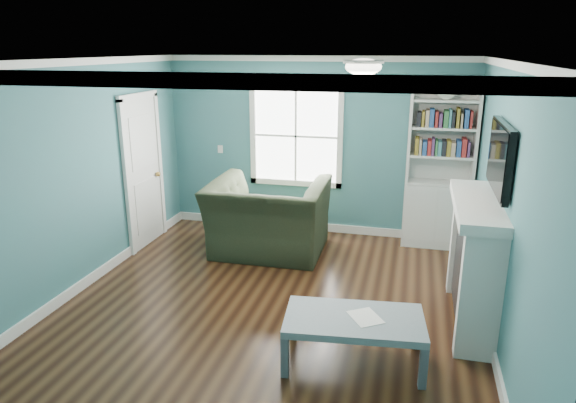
# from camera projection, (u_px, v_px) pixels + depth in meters

# --- Properties ---
(floor) EXTENTS (5.00, 5.00, 0.00)m
(floor) POSITION_uv_depth(u_px,v_px,m) (270.00, 305.00, 5.62)
(floor) COLOR black
(floor) RESTS_ON ground
(room_walls) EXTENTS (5.00, 5.00, 5.00)m
(room_walls) POSITION_uv_depth(u_px,v_px,m) (269.00, 165.00, 5.16)
(room_walls) COLOR teal
(room_walls) RESTS_ON ground
(trim) EXTENTS (4.50, 5.00, 2.60)m
(trim) POSITION_uv_depth(u_px,v_px,m) (269.00, 197.00, 5.26)
(trim) COLOR white
(trim) RESTS_ON ground
(window) EXTENTS (1.40, 0.06, 1.50)m
(window) POSITION_uv_depth(u_px,v_px,m) (296.00, 136.00, 7.58)
(window) COLOR white
(window) RESTS_ON room_walls
(bookshelf) EXTENTS (0.90, 0.35, 2.31)m
(bookshelf) POSITION_uv_depth(u_px,v_px,m) (438.00, 182.00, 7.08)
(bookshelf) COLOR silver
(bookshelf) RESTS_ON ground
(fireplace) EXTENTS (0.44, 1.58, 1.30)m
(fireplace) POSITION_uv_depth(u_px,v_px,m) (474.00, 263.00, 5.14)
(fireplace) COLOR black
(fireplace) RESTS_ON ground
(tv) EXTENTS (0.06, 1.10, 0.65)m
(tv) POSITION_uv_depth(u_px,v_px,m) (500.00, 157.00, 4.80)
(tv) COLOR black
(tv) RESTS_ON fireplace
(door) EXTENTS (0.12, 0.98, 2.17)m
(door) POSITION_uv_depth(u_px,v_px,m) (143.00, 170.00, 7.13)
(door) COLOR silver
(door) RESTS_ON ground
(ceiling_fixture) EXTENTS (0.38, 0.38, 0.15)m
(ceiling_fixture) POSITION_uv_depth(u_px,v_px,m) (363.00, 66.00, 4.77)
(ceiling_fixture) COLOR white
(ceiling_fixture) RESTS_ON room_walls
(light_switch) EXTENTS (0.08, 0.01, 0.12)m
(light_switch) POSITION_uv_depth(u_px,v_px,m) (220.00, 149.00, 7.93)
(light_switch) COLOR white
(light_switch) RESTS_ON room_walls
(recliner) EXTENTS (1.54, 1.02, 1.34)m
(recliner) POSITION_uv_depth(u_px,v_px,m) (268.00, 206.00, 6.89)
(recliner) COLOR black
(recliner) RESTS_ON ground
(coffee_table) EXTENTS (1.28, 0.79, 0.44)m
(coffee_table) POSITION_uv_depth(u_px,v_px,m) (354.00, 323.00, 4.52)
(coffee_table) COLOR #4D535C
(coffee_table) RESTS_ON ground
(paper_sheet) EXTENTS (0.36, 0.38, 0.00)m
(paper_sheet) POSITION_uv_depth(u_px,v_px,m) (365.00, 317.00, 4.50)
(paper_sheet) COLOR white
(paper_sheet) RESTS_ON coffee_table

